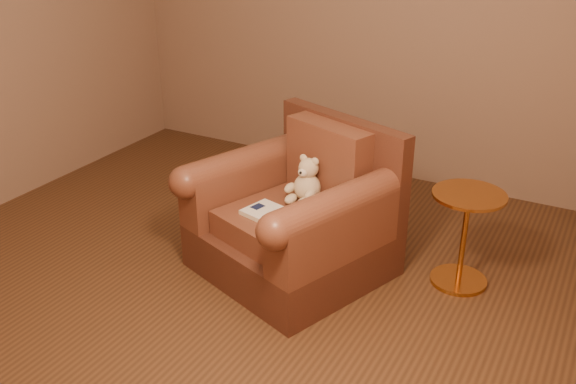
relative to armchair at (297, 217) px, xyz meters
The scene contains 5 objects.
floor 0.59m from the armchair, 132.67° to the right, with size 4.00×4.00×0.00m, color #52321C.
armchair is the anchor object (origin of this frame).
teddy_bear 0.20m from the armchair, 81.14° to the left, with size 0.20×0.23×0.28m.
guidebook 0.23m from the armchair, 101.72° to the right, with size 0.39×0.29×0.03m.
side_table 0.97m from the armchair, 18.34° to the left, with size 0.41×0.41×0.58m.
Camera 1 is at (1.90, -2.65, 2.09)m, focal length 40.00 mm.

